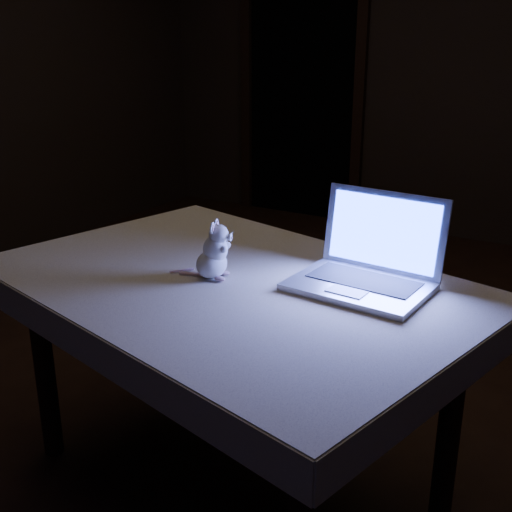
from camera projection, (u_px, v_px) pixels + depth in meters
The scene contains 7 objects.
floor at pixel (263, 382), 2.76m from camera, with size 5.00×5.00×0.00m, color black.
back_wall at pixel (448, 50), 4.36m from camera, with size 4.50×0.04×2.60m, color black.
doorway at pixel (302, 80), 4.96m from camera, with size 1.06×0.36×2.13m, color black, non-canonical shape.
table at pixel (232, 387), 2.03m from camera, with size 1.35×0.87×0.72m, color black, non-canonical shape.
tablecloth at pixel (228, 292), 1.94m from camera, with size 1.45×0.97×0.10m, color beige, non-canonical shape.
laptop at pixel (361, 247), 1.78m from camera, with size 0.38×0.33×0.26m, color #B3B4B8, non-canonical shape.
plush_mouse at pixel (211, 250), 1.89m from camera, with size 0.13×0.13×0.18m, color silver, non-canonical shape.
Camera 1 is at (1.20, -2.10, 1.43)m, focal length 45.00 mm.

